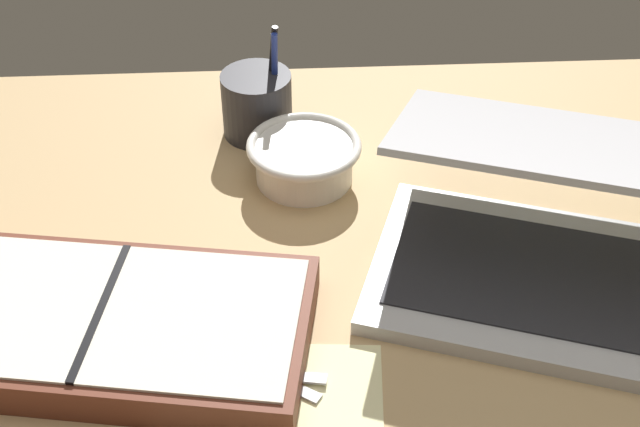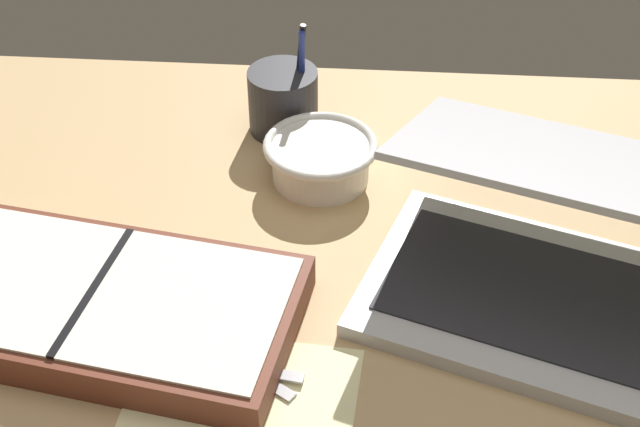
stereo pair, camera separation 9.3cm
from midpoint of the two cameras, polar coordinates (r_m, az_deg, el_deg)
name	(u,v)px [view 2 (the right image)]	position (r cm, az deg, el deg)	size (l,w,h in cm)	color
desk_top	(315,321)	(93.10, 2.59, -7.01)	(140.00, 100.00, 2.00)	tan
laptop	(551,254)	(95.41, 17.33, -2.61)	(43.73, 41.50, 16.94)	#B7B7BC
bowl	(321,158)	(108.16, 2.51, 3.49)	(13.95, 13.95, 5.40)	silver
pen_cup	(284,100)	(116.35, -0.04, 7.18)	(9.07, 9.07, 15.06)	#28282D
planner	(97,304)	(92.16, -11.32, -5.82)	(43.46, 27.06, 4.36)	brown
scissors	(206,354)	(88.32, -4.30, -9.13)	(14.06, 9.10, 0.80)	#B7B7BC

